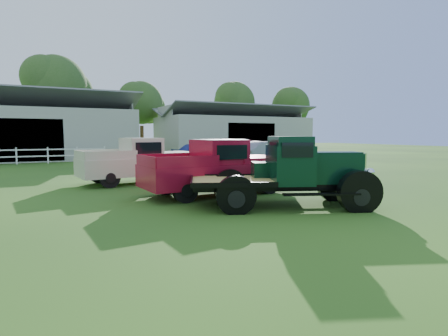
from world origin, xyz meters
name	(u,v)px	position (x,y,z in m)	size (l,w,h in m)	color
ground	(236,208)	(0.00, 0.00, 0.00)	(120.00, 120.00, 0.00)	#1F3E16
shed_left	(21,127)	(-7.00, 26.00, 2.80)	(18.80, 10.20, 5.60)	#9D9F90
shed_right	(232,130)	(14.00, 27.00, 2.60)	(16.80, 9.20, 5.20)	#9D9F90
fence_rail	(0,156)	(-8.00, 20.00, 0.60)	(14.20, 0.16, 1.20)	white
tree_b	(57,101)	(-4.00, 34.00, 5.75)	(6.90, 6.90, 11.50)	#214614
tree_c	(141,114)	(5.00, 33.00, 4.50)	(5.40, 5.40, 9.00)	#214614
tree_d	(234,113)	(18.00, 34.00, 5.00)	(6.00, 6.00, 10.00)	#214614
tree_e	(290,116)	(26.00, 32.00, 4.75)	(5.70, 5.70, 9.50)	#214614
vintage_flatbed	(286,172)	(1.38, -0.50, 1.03)	(5.21, 2.07, 2.07)	black
red_pickup	(216,167)	(0.46, 2.35, 0.99)	(5.40, 2.08, 1.97)	maroon
white_pickup	(139,161)	(-1.29, 6.62, 0.96)	(5.25, 2.04, 1.93)	beige
misc_car_blue	(203,153)	(4.93, 14.21, 0.79)	(1.87, 4.66, 1.59)	navy
misc_car_grey	(259,153)	(8.69, 12.61, 0.82)	(1.73, 4.96, 1.63)	gray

